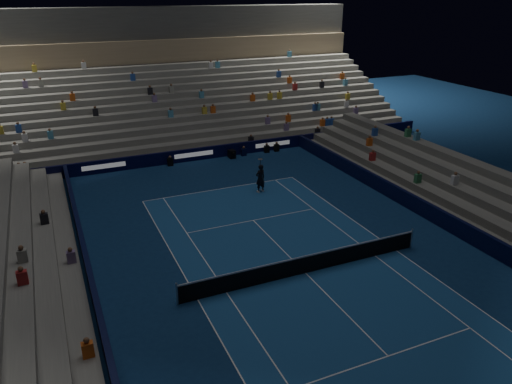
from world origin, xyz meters
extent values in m
plane|color=navy|center=(0.00, 0.00, 0.00)|extent=(90.00, 90.00, 0.00)
cube|color=navy|center=(0.00, 0.00, 0.01)|extent=(10.97, 23.77, 0.01)
cube|color=black|center=(0.00, 18.50, 0.50)|extent=(44.00, 0.25, 1.00)
cube|color=black|center=(9.70, 0.00, 0.50)|extent=(0.25, 37.00, 1.00)
cube|color=#080D33|center=(-9.70, 0.00, 0.50)|extent=(0.25, 37.00, 1.00)
cube|color=slate|center=(0.00, 19.50, 0.25)|extent=(44.00, 1.00, 0.50)
cube|color=slate|center=(0.00, 20.50, 0.50)|extent=(44.00, 1.00, 1.00)
cube|color=slate|center=(0.00, 21.50, 0.75)|extent=(44.00, 1.00, 1.50)
cube|color=slate|center=(0.00, 22.50, 1.00)|extent=(44.00, 1.00, 2.00)
cube|color=slate|center=(0.00, 23.50, 1.25)|extent=(44.00, 1.00, 2.50)
cube|color=slate|center=(0.00, 24.50, 1.50)|extent=(44.00, 1.00, 3.00)
cube|color=slate|center=(0.00, 25.50, 1.75)|extent=(44.00, 1.00, 3.50)
cube|color=slate|center=(0.00, 26.50, 2.00)|extent=(44.00, 1.00, 4.00)
cube|color=slate|center=(0.00, 27.50, 2.25)|extent=(44.00, 1.00, 4.50)
cube|color=slate|center=(0.00, 28.50, 2.50)|extent=(44.00, 1.00, 5.00)
cube|color=slate|center=(0.00, 29.50, 2.75)|extent=(44.00, 1.00, 5.50)
cube|color=slate|center=(0.00, 30.50, 3.00)|extent=(44.00, 1.00, 6.00)
cube|color=#99815E|center=(0.00, 31.60, 7.10)|extent=(44.00, 0.60, 2.20)
cube|color=#42423F|center=(0.00, 33.00, 9.70)|extent=(44.00, 2.40, 3.00)
cube|color=slate|center=(10.50, 0.00, 0.25)|extent=(1.00, 37.00, 0.50)
cube|color=slate|center=(11.50, 0.00, 0.50)|extent=(1.00, 37.00, 1.00)
cube|color=slate|center=(12.50, 0.00, 0.75)|extent=(1.00, 37.00, 1.50)
cube|color=slate|center=(13.50, 0.00, 1.00)|extent=(1.00, 37.00, 2.00)
cube|color=slate|center=(-10.50, 0.00, 0.25)|extent=(1.00, 37.00, 0.50)
cube|color=slate|center=(-11.50, 0.00, 0.50)|extent=(1.00, 37.00, 1.00)
cube|color=slate|center=(-12.50, 0.00, 0.75)|extent=(1.00, 37.00, 1.50)
cylinder|color=#B2B2B7|center=(-6.40, 0.00, 0.55)|extent=(0.10, 0.10, 1.10)
cylinder|color=#B2B2B7|center=(6.40, 0.00, 0.55)|extent=(0.10, 0.10, 1.10)
cube|color=black|center=(0.00, 0.00, 0.45)|extent=(12.80, 0.03, 0.90)
cube|color=white|center=(0.00, 0.00, 0.94)|extent=(12.80, 0.04, 0.08)
imported|color=black|center=(2.21, 10.30, 0.99)|extent=(0.80, 0.60, 1.97)
cube|color=black|center=(3.05, 17.87, 0.33)|extent=(0.54, 0.64, 0.66)
cylinder|color=black|center=(3.05, 17.39, 0.53)|extent=(0.18, 0.36, 0.16)
camera|label=1|loc=(-10.48, -17.83, 12.84)|focal=34.41mm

